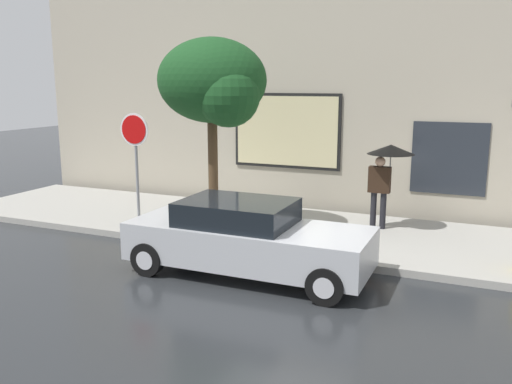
# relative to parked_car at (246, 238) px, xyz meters

# --- Properties ---
(ground_plane) EXTENTS (60.00, 60.00, 0.00)m
(ground_plane) POSITION_rel_parked_car_xyz_m (0.62, 0.01, -0.70)
(ground_plane) COLOR #282B2D
(sidewalk) EXTENTS (20.00, 4.00, 0.15)m
(sidewalk) POSITION_rel_parked_car_xyz_m (0.62, 3.01, -0.63)
(sidewalk) COLOR #A3A099
(sidewalk) RESTS_ON ground
(building_facade) EXTENTS (20.00, 0.67, 7.00)m
(building_facade) POSITION_rel_parked_car_xyz_m (0.61, 5.50, 2.78)
(building_facade) COLOR #B2A893
(building_facade) RESTS_ON ground
(parked_car) EXTENTS (4.53, 1.80, 1.41)m
(parked_car) POSITION_rel_parked_car_xyz_m (0.00, 0.00, 0.00)
(parked_car) COLOR #B7BABF
(parked_car) RESTS_ON ground
(pedestrian_with_umbrella) EXTENTS (1.09, 1.09, 2.00)m
(pedestrian_with_umbrella) POSITION_rel_parked_car_xyz_m (1.89, 3.74, 1.07)
(pedestrian_with_umbrella) COLOR black
(pedestrian_with_umbrella) RESTS_ON sidewalk
(street_tree) EXTENTS (2.52, 2.14, 4.39)m
(street_tree) POSITION_rel_parked_car_xyz_m (-1.67, 2.02, 2.81)
(street_tree) COLOR #4C3823
(street_tree) RESTS_ON sidewalk
(stop_sign) EXTENTS (0.76, 0.10, 2.71)m
(stop_sign) POSITION_rel_parked_car_xyz_m (-3.57, 1.59, 1.36)
(stop_sign) COLOR gray
(stop_sign) RESTS_ON sidewalk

